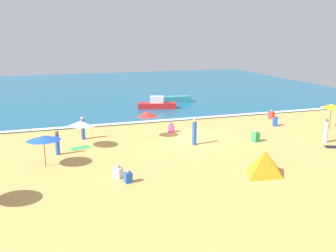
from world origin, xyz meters
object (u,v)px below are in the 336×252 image
Objects in this scene: beach_umbrella_1 at (44,138)px; beachgoer_2 at (194,132)px; beachgoer_8 at (118,172)px; beach_umbrella_2 at (332,106)px; beachgoer_3 at (275,121)px; beach_umbrella_4 at (147,114)px; beachgoer_0 at (256,137)px; beachgoer_4 at (271,115)px; beachgoer_9 at (326,131)px; small_boat_1 at (157,104)px; beach_umbrella_3 at (81,124)px; beachgoer_7 at (57,143)px; beachgoer_1 at (83,129)px; beachgoer_5 at (171,128)px; beach_tent at (265,163)px; beachgoer_6 at (128,177)px; small_boat_0 at (176,99)px.

beach_umbrella_1 is 1.30× the size of beachgoer_2.
beachgoer_2 is 2.40× the size of beachgoer_8.
beach_umbrella_2 is 4.75m from beachgoer_3.
beachgoer_0 is at bearing -25.87° from beach_umbrella_4.
beachgoer_9 is at bearing -95.51° from beachgoer_4.
beachgoer_2 is 11.81m from beachgoer_4.
beachgoer_0 is at bearing -76.41° from small_boat_1.
beachgoer_3 is 17.25m from beachgoer_8.
beach_umbrella_3 is 1.62× the size of beachgoer_7.
beachgoer_3 is at bearing 149.90° from beach_umbrella_2.
beachgoer_0 is 0.48× the size of beachgoer_2.
beachgoer_3 is (4.18, 3.79, 0.04)m from beachgoer_0.
beach_umbrella_3 is 3.18× the size of beachgoer_4.
beach_umbrella_4 is 11.68m from beachgoer_3.
beach_umbrella_3 is 2.41m from beachgoer_1.
beachgoer_5 is at bearing 54.87° from beachgoer_8.
beach_tent reaches higher than beachgoer_4.
beachgoer_3 is 5.66m from beachgoer_9.
beachgoer_4 is (13.00, 2.95, -1.54)m from beach_umbrella_4.
beachgoer_8 is 0.44× the size of beachgoer_9.
beachgoer_5 is (7.41, 2.15, -1.40)m from beach_umbrella_3.
beach_tent is at bearing -23.95° from beach_umbrella_1.
beachgoer_9 reaches higher than beachgoer_1.
beachgoer_2 is (2.75, -2.89, -0.97)m from beach_umbrella_4.
beachgoer_5 is (-2.03, 10.80, -0.33)m from beach_tent.
beachgoer_6 is 15.93m from beachgoer_9.
beachgoer_1 is (2.85, 5.53, -0.97)m from beach_umbrella_1.
beachgoer_5 is at bearing 19.85° from beachgoer_7.
beachgoer_8 is at bearing 112.50° from beachgoer_6.
beachgoer_4 is 1.03× the size of beachgoer_5.
beach_tent is at bearing -79.33° from beachgoer_5.
beachgoer_4 is (17.78, 1.82, -0.49)m from beachgoer_1.
beach_umbrella_4 is at bearing -179.03° from beachgoer_3.
small_boat_1 is (-3.44, 14.25, 0.14)m from beachgoer_0.
beach_umbrella_3 is at bearing 101.17° from beachgoer_8.
small_boat_1 is at bearing -137.17° from small_boat_0.
beachgoer_7 reaches higher than beachgoer_0.
beachgoer_6 is at bearing -149.84° from beachgoer_3.
beachgoer_2 is 9.57m from beachgoer_7.
beach_umbrella_3 reaches higher than beachgoer_7.
small_boat_1 is at bearing 68.94° from beachgoer_6.
beachgoer_7 reaches higher than beach_tent.
small_boat_1 reaches higher than beachgoer_8.
beachgoer_5 is at bearing 96.13° from beachgoer_2.
beachgoer_7 is at bearing 146.07° from beach_tent.
beachgoer_4 is (-2.48, 5.01, -1.60)m from beach_umbrella_2.
beach_umbrella_3 is 18.58m from beachgoer_4.
beach_umbrella_1 reaches higher than beachgoer_5.
beachgoer_3 is 9.31m from beachgoer_5.
beach_umbrella_2 is at bearing -8.95° from beachgoer_1.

